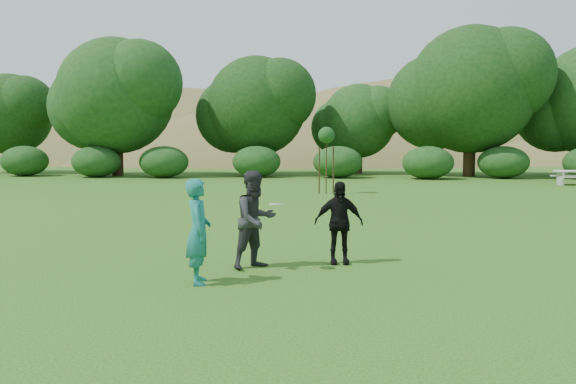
{
  "coord_description": "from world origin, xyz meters",
  "views": [
    {
      "loc": [
        0.87,
        -9.14,
        2.16
      ],
      "look_at": [
        0.0,
        3.0,
        1.1
      ],
      "focal_mm": 35.0,
      "sensor_mm": 36.0,
      "label": 1
    }
  ],
  "objects_px": {
    "player_black": "(339,223)",
    "picnic_table": "(574,175)",
    "player_grey": "(256,220)",
    "sapling": "(326,137)",
    "player_teal": "(198,231)"
  },
  "relations": [
    {
      "from": "player_teal",
      "to": "player_black",
      "type": "xyz_separation_m",
      "value": [
        2.18,
        1.59,
        -0.07
      ]
    },
    {
      "from": "player_black",
      "to": "picnic_table",
      "type": "height_order",
      "value": "player_black"
    },
    {
      "from": "player_black",
      "to": "sapling",
      "type": "xyz_separation_m",
      "value": [
        -0.27,
        13.97,
        1.67
      ]
    },
    {
      "from": "player_grey",
      "to": "player_black",
      "type": "bearing_deg",
      "value": -25.99
    },
    {
      "from": "player_grey",
      "to": "player_black",
      "type": "distance_m",
      "value": 1.51
    },
    {
      "from": "player_grey",
      "to": "picnic_table",
      "type": "distance_m",
      "value": 24.63
    },
    {
      "from": "picnic_table",
      "to": "player_black",
      "type": "bearing_deg",
      "value": -122.08
    },
    {
      "from": "picnic_table",
      "to": "player_teal",
      "type": "bearing_deg",
      "value": -124.28
    },
    {
      "from": "player_black",
      "to": "picnic_table",
      "type": "xyz_separation_m",
      "value": [
        12.46,
        19.88,
        -0.23
      ]
    },
    {
      "from": "player_black",
      "to": "sapling",
      "type": "distance_m",
      "value": 14.07
    },
    {
      "from": "player_grey",
      "to": "picnic_table",
      "type": "height_order",
      "value": "player_grey"
    },
    {
      "from": "player_black",
      "to": "picnic_table",
      "type": "relative_size",
      "value": 0.83
    },
    {
      "from": "player_teal",
      "to": "sapling",
      "type": "height_order",
      "value": "sapling"
    },
    {
      "from": "player_grey",
      "to": "sapling",
      "type": "relative_size",
      "value": 0.59
    },
    {
      "from": "sapling",
      "to": "picnic_table",
      "type": "distance_m",
      "value": 14.16
    }
  ]
}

